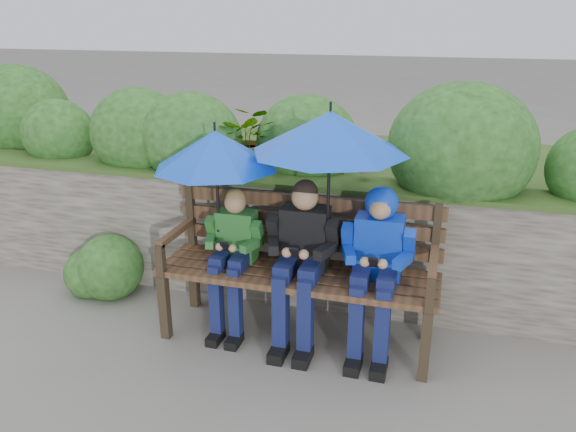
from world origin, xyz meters
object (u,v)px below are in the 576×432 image
(boy_right, at_px, (377,257))
(umbrella_left, at_px, (216,150))
(boy_left, at_px, (233,252))
(umbrella_right, at_px, (330,132))
(park_bench, at_px, (300,260))
(boy_middle, at_px, (301,254))

(boy_right, bearing_deg, umbrella_left, 178.61)
(boy_left, xyz_separation_m, boy_right, (1.03, 0.00, 0.08))
(umbrella_left, height_order, umbrella_right, umbrella_right)
(park_bench, height_order, boy_left, boy_left)
(boy_middle, bearing_deg, umbrella_right, 21.27)
(umbrella_left, relative_size, umbrella_right, 0.85)
(boy_middle, height_order, umbrella_left, umbrella_left)
(park_bench, distance_m, umbrella_left, 0.98)
(boy_middle, bearing_deg, umbrella_left, 176.17)
(boy_right, bearing_deg, park_bench, 171.56)
(boy_middle, bearing_deg, boy_left, 178.71)
(umbrella_left, distance_m, umbrella_right, 0.81)
(park_bench, xyz_separation_m, boy_middle, (0.03, -0.10, 0.09))
(boy_right, distance_m, umbrella_left, 1.32)
(boy_right, bearing_deg, boy_middle, -178.44)
(umbrella_left, bearing_deg, umbrella_right, 1.67)
(boy_right, distance_m, umbrella_right, 0.89)
(boy_right, height_order, umbrella_right, umbrella_right)
(boy_left, xyz_separation_m, umbrella_right, (0.68, 0.05, 0.90))
(boy_middle, xyz_separation_m, umbrella_left, (-0.63, 0.04, 0.69))
(boy_right, relative_size, umbrella_right, 1.13)
(park_bench, xyz_separation_m, umbrella_right, (0.20, -0.03, 0.94))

